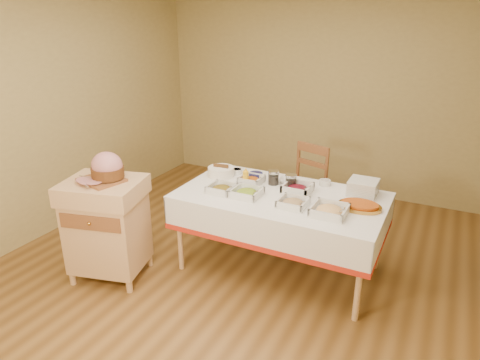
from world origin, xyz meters
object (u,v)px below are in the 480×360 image
dining_table (280,211)px  ham_on_board (106,169)px  plate_stack (363,187)px  butcher_cart (107,223)px  preserve_jar_right (291,182)px  dining_chair (303,189)px  bread_basket (221,172)px  mustard_bottle (246,177)px  preserve_jar_left (274,178)px  brass_platter (360,206)px

dining_table → ham_on_board: bearing=-149.5°
plate_stack → butcher_cart: bearing=-150.4°
butcher_cart → preserve_jar_right: butcher_cart is taller
dining_table → dining_chair: dining_chair is taller
bread_basket → mustard_bottle: bearing=-17.5°
butcher_cart → bread_basket: bearing=56.9°
dining_table → mustard_bottle: mustard_bottle is taller
dining_table → preserve_jar_left: preserve_jar_left is taller
preserve_jar_left → dining_chair: bearing=81.4°
ham_on_board → brass_platter: size_ratio=1.07×
ham_on_board → preserve_jar_left: 1.51m
dining_table → mustard_bottle: size_ratio=10.74×
mustard_bottle → preserve_jar_left: bearing=30.9°
mustard_bottle → dining_table: bearing=-10.2°
preserve_jar_right → mustard_bottle: 0.42m
ham_on_board → bread_basket: 1.13m
mustard_bottle → brass_platter: (1.07, -0.05, -0.05)m
butcher_cart → plate_stack: (1.98, 1.13, 0.30)m
bread_basket → brass_platter: (1.40, -0.15, -0.03)m
ham_on_board → plate_stack: ham_on_board is taller
dining_chair → mustard_bottle: size_ratio=5.73×
dining_chair → bread_basket: size_ratio=3.75×
dining_chair → brass_platter: size_ratio=2.70×
ham_on_board → preserve_jar_right: 1.64m
plate_stack → brass_platter: bearing=-82.4°
dining_chair → bread_basket: (-0.64, -0.66, 0.31)m
preserve_jar_left → brass_platter: size_ratio=0.38×
preserve_jar_right → mustard_bottle: mustard_bottle is taller
preserve_jar_right → plate_stack: size_ratio=0.55×
dining_table → butcher_cart: (-1.34, -0.79, -0.07)m
preserve_jar_right → plate_stack: same height
dining_table → mustard_bottle: 0.46m
bread_basket → brass_platter: bearing=-6.0°
butcher_cart → preserve_jar_right: size_ratio=6.94×
preserve_jar_right → mustard_bottle: bearing=-164.2°
ham_on_board → brass_platter: ham_on_board is taller
butcher_cart → mustard_bottle: same height
butcher_cart → brass_platter: (2.02, 0.82, 0.25)m
dining_chair → dining_table: bearing=-85.5°
butcher_cart → dining_chair: dining_chair is taller
ham_on_board → mustard_bottle: (0.91, 0.83, -0.20)m
bread_basket → brass_platter: 1.40m
butcher_cart → ham_on_board: ham_on_board is taller
ham_on_board → mustard_bottle: size_ratio=2.27×
butcher_cart → ham_on_board: bearing=38.1°
butcher_cart → dining_table: bearing=30.7°
dining_table → bread_basket: bread_basket is taller
dining_table → preserve_jar_right: 0.29m
ham_on_board → brass_platter: bearing=21.6°
dining_table → bread_basket: (-0.71, 0.17, 0.21)m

